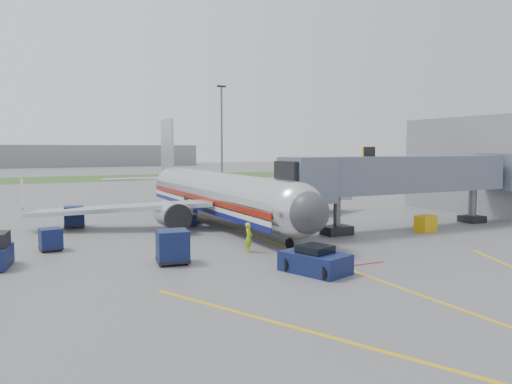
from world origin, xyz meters
name	(u,v)px	position (x,y,z in m)	size (l,w,h in m)	color
ground	(305,254)	(0.00, 0.00, 0.00)	(400.00, 400.00, 0.00)	#565659
grass_strip	(94,178)	(0.00, 90.00, 0.01)	(300.00, 25.00, 0.01)	#2D4C1E
apron_markings	(382,281)	(0.00, -7.40, 0.00)	(21.52, 50.00, 0.01)	gold
airliner	(217,194)	(0.00, 15.25, 2.65)	(32.10, 35.67, 10.25)	silver
jet_bridge	(405,176)	(12.86, 5.00, 4.47)	(25.30, 4.00, 6.90)	slate
terminal	(494,165)	(30.00, 10.00, 5.00)	(10.00, 16.00, 10.00)	slate
light_mast_right	(222,130)	(25.00, 75.00, 10.78)	(2.00, 0.44, 20.40)	#595B60
distant_terminal	(31,156)	(-10.00, 170.00, 4.00)	(120.00, 14.00, 8.00)	slate
pushback_tug	(315,261)	(-2.07, -4.35, 0.62)	(3.23, 4.10, 1.49)	#0E163E
baggage_cart_a	(51,239)	(-14.56, 8.27, 0.76)	(1.53, 1.53, 1.49)	#0E163E
baggage_cart_b	(173,247)	(-8.41, 1.13, 1.01)	(2.07, 2.07, 1.97)	#0E163E
baggage_cart_c	(74,217)	(-12.05, 17.97, 0.92)	(1.79, 1.79, 1.80)	#0E163E
belt_loader	(188,217)	(-2.48, 16.04, 0.58)	(2.94, 4.90, 2.33)	#0E163E
ground_power_cart	(426,224)	(13.32, 3.00, 0.65)	(1.81, 1.36, 1.32)	#C8920B
ramp_worker	(249,237)	(-3.00, 2.11, 0.96)	(0.70, 0.46, 1.93)	#A1D418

